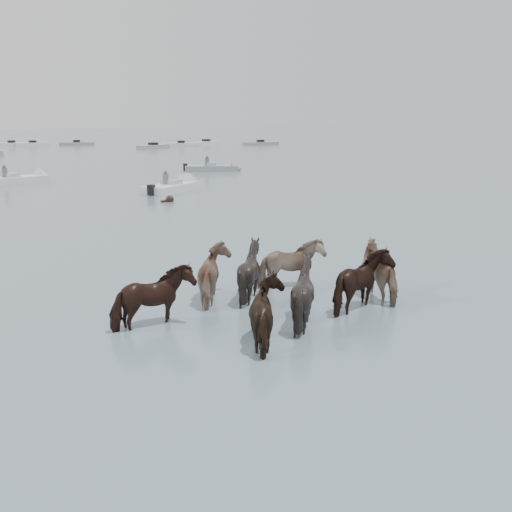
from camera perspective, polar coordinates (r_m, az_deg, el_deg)
ground at (r=11.23m, az=-0.47°, el=-9.95°), size 400.00×400.00×0.00m
pony_herd at (r=13.72m, az=2.71°, el=-2.91°), size 7.50×4.80×1.68m
swimming_pony at (r=31.45m, az=-8.62°, el=5.53°), size 0.72×0.44×0.44m
motorboat_c at (r=42.96m, az=-22.14°, el=7.02°), size 5.45×2.43×1.92m
motorboat_d at (r=36.24m, az=-7.72°, el=6.84°), size 4.92×3.69×1.92m
motorboat_e at (r=48.60m, az=-3.58°, el=8.67°), size 4.89×3.84×1.92m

